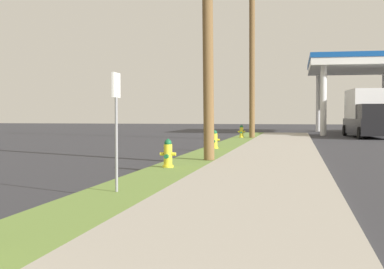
{
  "coord_description": "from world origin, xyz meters",
  "views": [
    {
      "loc": [
        3.83,
        -0.37,
        1.51
      ],
      "look_at": [
        1.02,
        13.82,
        0.95
      ],
      "focal_mm": 49.93,
      "sensor_mm": 36.0,
      "label": 1
    }
  ],
  "objects_px": {
    "utility_pole_midground": "(208,2)",
    "fire_hydrant_fourth": "(242,132)",
    "street_sign_post": "(116,107)",
    "truck_black_at_forecourt": "(367,114)",
    "fire_hydrant_second": "(168,155)",
    "car_silver_by_near_pump": "(370,123)",
    "utility_pole_background": "(252,49)",
    "fire_hydrant_third": "(215,140)"
  },
  "relations": [
    {
      "from": "utility_pole_midground",
      "to": "fire_hydrant_fourth",
      "type": "bearing_deg",
      "value": 92.08
    },
    {
      "from": "street_sign_post",
      "to": "truck_black_at_forecourt",
      "type": "relative_size",
      "value": 0.32
    },
    {
      "from": "fire_hydrant_second",
      "to": "car_silver_by_near_pump",
      "type": "xyz_separation_m",
      "value": [
        9.69,
        36.15,
        0.28
      ]
    },
    {
      "from": "fire_hydrant_second",
      "to": "fire_hydrant_fourth",
      "type": "relative_size",
      "value": 1.0
    },
    {
      "from": "street_sign_post",
      "to": "fire_hydrant_second",
      "type": "bearing_deg",
      "value": 91.74
    },
    {
      "from": "car_silver_by_near_pump",
      "to": "truck_black_at_forecourt",
      "type": "bearing_deg",
      "value": -98.29
    },
    {
      "from": "car_silver_by_near_pump",
      "to": "truck_black_at_forecourt",
      "type": "distance_m",
      "value": 14.03
    },
    {
      "from": "utility_pole_background",
      "to": "street_sign_post",
      "type": "xyz_separation_m",
      "value": [
        -0.59,
        -21.66,
        -3.56
      ]
    },
    {
      "from": "fire_hydrant_fourth",
      "to": "utility_pole_background",
      "type": "distance_m",
      "value": 4.87
    },
    {
      "from": "fire_hydrant_fourth",
      "to": "utility_pole_midground",
      "type": "distance_m",
      "value": 16.23
    },
    {
      "from": "truck_black_at_forecourt",
      "to": "fire_hydrant_second",
      "type": "bearing_deg",
      "value": -108.99
    },
    {
      "from": "fire_hydrant_third",
      "to": "car_silver_by_near_pump",
      "type": "bearing_deg",
      "value": 71.19
    },
    {
      "from": "fire_hydrant_second",
      "to": "street_sign_post",
      "type": "bearing_deg",
      "value": -88.26
    },
    {
      "from": "fire_hydrant_second",
      "to": "utility_pole_background",
      "type": "distance_m",
      "value": 17.91
    },
    {
      "from": "fire_hydrant_fourth",
      "to": "utility_pole_midground",
      "type": "height_order",
      "value": "utility_pole_midground"
    },
    {
      "from": "utility_pole_midground",
      "to": "fire_hydrant_second",
      "type": "bearing_deg",
      "value": -104.29
    },
    {
      "from": "fire_hydrant_fourth",
      "to": "street_sign_post",
      "type": "bearing_deg",
      "value": -89.81
    },
    {
      "from": "utility_pole_background",
      "to": "truck_black_at_forecourt",
      "type": "distance_m",
      "value": 9.34
    },
    {
      "from": "fire_hydrant_second",
      "to": "utility_pole_background",
      "type": "relative_size",
      "value": 0.07
    },
    {
      "from": "fire_hydrant_fourth",
      "to": "street_sign_post",
      "type": "height_order",
      "value": "street_sign_post"
    },
    {
      "from": "fire_hydrant_third",
      "to": "utility_pole_background",
      "type": "height_order",
      "value": "utility_pole_background"
    },
    {
      "from": "street_sign_post",
      "to": "car_silver_by_near_pump",
      "type": "bearing_deg",
      "value": 76.74
    },
    {
      "from": "fire_hydrant_third",
      "to": "truck_black_at_forecourt",
      "type": "xyz_separation_m",
      "value": [
        7.64,
        14.49,
        1.04
      ]
    },
    {
      "from": "fire_hydrant_fourth",
      "to": "truck_black_at_forecourt",
      "type": "xyz_separation_m",
      "value": [
        7.61,
        4.22,
        1.04
      ]
    },
    {
      "from": "fire_hydrant_second",
      "to": "car_silver_by_near_pump",
      "type": "height_order",
      "value": "car_silver_by_near_pump"
    },
    {
      "from": "car_silver_by_near_pump",
      "to": "truck_black_at_forecourt",
      "type": "xyz_separation_m",
      "value": [
        -2.02,
        -13.86,
        0.77
      ]
    },
    {
      "from": "fire_hydrant_third",
      "to": "car_silver_by_near_pump",
      "type": "distance_m",
      "value": 29.96
    },
    {
      "from": "fire_hydrant_third",
      "to": "truck_black_at_forecourt",
      "type": "relative_size",
      "value": 0.11
    },
    {
      "from": "fire_hydrant_fourth",
      "to": "car_silver_by_near_pump",
      "type": "bearing_deg",
      "value": 61.97
    },
    {
      "from": "utility_pole_midground",
      "to": "utility_pole_background",
      "type": "xyz_separation_m",
      "value": [
        0.1,
        14.79,
        0.34
      ]
    },
    {
      "from": "fire_hydrant_fourth",
      "to": "truck_black_at_forecourt",
      "type": "relative_size",
      "value": 0.11
    },
    {
      "from": "fire_hydrant_second",
      "to": "truck_black_at_forecourt",
      "type": "relative_size",
      "value": 0.11
    },
    {
      "from": "fire_hydrant_fourth",
      "to": "street_sign_post",
      "type": "relative_size",
      "value": 0.35
    },
    {
      "from": "fire_hydrant_fourth",
      "to": "fire_hydrant_third",
      "type": "bearing_deg",
      "value": -90.18
    },
    {
      "from": "fire_hydrant_third",
      "to": "utility_pole_midground",
      "type": "height_order",
      "value": "utility_pole_midground"
    },
    {
      "from": "fire_hydrant_second",
      "to": "street_sign_post",
      "type": "height_order",
      "value": "street_sign_post"
    },
    {
      "from": "fire_hydrant_third",
      "to": "truck_black_at_forecourt",
      "type": "height_order",
      "value": "truck_black_at_forecourt"
    },
    {
      "from": "fire_hydrant_fourth",
      "to": "fire_hydrant_second",
      "type": "bearing_deg",
      "value": -90.19
    },
    {
      "from": "fire_hydrant_fourth",
      "to": "street_sign_post",
      "type": "xyz_separation_m",
      "value": [
        0.07,
        -22.47,
        1.19
      ]
    },
    {
      "from": "street_sign_post",
      "to": "car_silver_by_near_pump",
      "type": "relative_size",
      "value": 0.46
    },
    {
      "from": "fire_hydrant_third",
      "to": "utility_pole_midground",
      "type": "bearing_deg",
      "value": -83.61
    },
    {
      "from": "utility_pole_background",
      "to": "truck_black_at_forecourt",
      "type": "height_order",
      "value": "utility_pole_background"
    }
  ]
}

